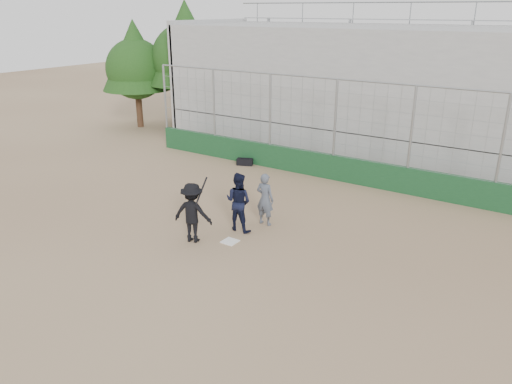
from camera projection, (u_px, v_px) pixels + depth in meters
The scene contains 10 objects.
ground at pixel (230, 242), 14.81m from camera, with size 90.00×90.00×0.00m, color brown.
home_plate at pixel (230, 241), 14.81m from camera, with size 0.44×0.44×0.02m, color white.
backstop at pixel (333, 156), 19.95m from camera, with size 18.10×0.25×4.04m.
bleachers at pixel (381, 91), 23.14m from camera, with size 20.25×6.70×6.98m.
tree_left at pixel (186, 49), 27.60m from camera, with size 4.48×4.48×7.00m.
tree_right at pixel (135, 61), 27.94m from camera, with size 3.84×3.84×6.00m.
batter_at_plate at pixel (193, 213), 14.58m from camera, with size 1.31×0.98×1.95m.
catcher_crouched at pixel (238, 211), 15.38m from camera, with size 0.93×0.73×1.26m.
umpire at pixel (265, 202), 15.78m from camera, with size 0.62×0.41×1.54m, color #4A525E.
equipment_bag at pixel (245, 162), 22.01m from camera, with size 0.76×0.54×0.34m.
Camera 1 is at (8.05, -10.72, 6.52)m, focal length 35.00 mm.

